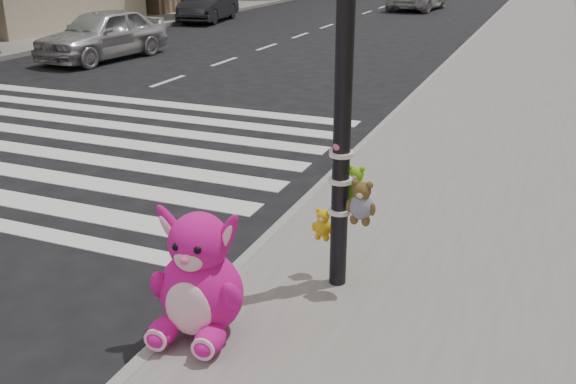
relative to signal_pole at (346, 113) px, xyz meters
The scene contains 8 objects.
sidewalk_far 24.37m from the signal_pole, 131.55° to the left, with size 6.00×80.00×0.14m, color slate.
curb_edge 8.45m from the signal_pole, 97.47° to the left, with size 0.12×80.00×0.15m, color gray.
crosswalk 8.10m from the signal_pole, 154.53° to the left, with size 11.00×6.00×0.01m, color silver, non-canonical shape.
signal_pole is the anchor object (origin of this frame).
pink_bunny 1.92m from the signal_pole, 123.45° to the right, with size 0.80×0.87×1.13m.
red_teddy 2.01m from the signal_pole, 124.57° to the right, with size 0.15×0.10×0.21m, color red, non-canonical shape.
car_silver_far 14.76m from the signal_pole, 135.86° to the left, with size 1.72×4.27×1.45m, color silver.
car_dark_far 23.50m from the signal_pole, 121.96° to the left, with size 1.43×4.11×1.36m, color black.
Camera 1 is at (4.23, -3.43, 3.20)m, focal length 40.00 mm.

